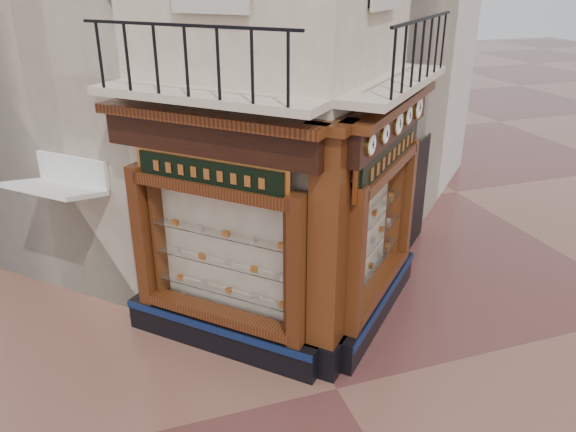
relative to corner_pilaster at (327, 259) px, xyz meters
name	(u,v)px	position (x,y,z in m)	size (l,w,h in m)	color
ground	(337,389)	(0.00, -0.50, -1.95)	(80.00, 80.00, 0.00)	#512925
shopfront_left	(216,241)	(-1.41, 1.07, 0.03)	(2.86, 2.86, 3.98)	black
shopfront_right	(381,217)	(1.41, 1.07, 0.03)	(2.86, 2.86, 3.98)	black
corner_pilaster	(327,259)	(0.00, 0.00, 0.00)	(0.85, 0.85, 3.98)	black
balcony	(306,89)	(0.00, 0.99, 2.27)	(5.94, 2.97, 1.03)	beige
clock_a	(371,145)	(0.56, -0.04, 1.67)	(0.26, 0.26, 0.31)	#AF8E3A
clock_b	(385,134)	(1.01, 0.41, 1.67)	(0.26, 0.26, 0.31)	#AF8E3A
clock_c	(398,123)	(1.50, 0.89, 1.67)	(0.31, 0.31, 0.38)	#AF8E3A
clock_d	(408,115)	(1.91, 1.30, 1.67)	(0.27, 0.27, 0.33)	#AF8E3A
clock_e	(418,107)	(2.37, 1.76, 1.67)	(0.33, 0.33, 0.41)	#AF8E3A
awning	(75,310)	(-3.74, 3.03, -1.95)	(1.56, 0.94, 0.08)	silver
signboard_left	(209,173)	(-1.46, 1.01, 1.15)	(1.89, 1.89, 0.50)	#C7803A
signboard_right	(390,154)	(1.46, 1.01, 1.15)	(2.29, 2.29, 0.61)	#C7803A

